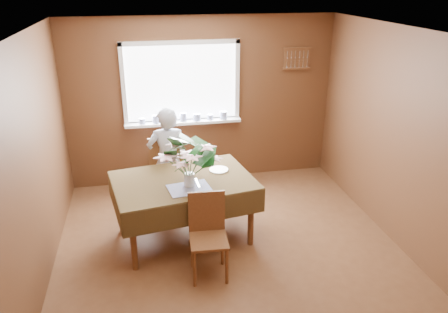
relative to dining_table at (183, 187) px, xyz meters
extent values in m
plane|color=brown|center=(0.48, -0.58, -0.69)|extent=(4.50, 4.50, 0.00)
plane|color=white|center=(0.48, -0.58, 1.81)|extent=(4.50, 4.50, 0.00)
plane|color=brown|center=(0.48, 1.67, 0.56)|extent=(4.00, 0.00, 4.00)
plane|color=brown|center=(0.48, -2.83, 0.56)|extent=(4.00, 0.00, 4.00)
plane|color=brown|center=(-1.52, -0.58, 0.56)|extent=(0.00, 4.50, 4.50)
plane|color=brown|center=(2.48, -0.58, 0.56)|extent=(0.00, 4.50, 4.50)
cube|color=white|center=(0.18, 1.66, 0.86)|extent=(1.60, 0.01, 1.10)
cube|color=white|center=(0.18, 1.64, 1.44)|extent=(1.72, 0.06, 0.06)
cube|color=white|center=(0.18, 1.64, 0.28)|extent=(1.72, 0.06, 0.06)
cube|color=white|center=(-0.65, 1.64, 0.86)|extent=(0.06, 0.06, 1.22)
cube|color=white|center=(1.01, 1.64, 0.86)|extent=(0.06, 0.06, 1.22)
cube|color=white|center=(0.18, 1.57, 0.29)|extent=(1.72, 0.20, 0.04)
cylinder|color=white|center=(-0.42, 1.55, 0.35)|extent=(0.09, 0.09, 0.08)
cylinder|color=white|center=(-0.22, 1.55, 0.37)|extent=(0.11, 0.11, 0.12)
cylinder|color=white|center=(-0.02, 1.55, 0.36)|extent=(0.12, 0.12, 0.09)
cylinder|color=white|center=(0.18, 1.55, 0.37)|extent=(0.10, 0.10, 0.13)
cylinder|color=white|center=(0.39, 1.55, 0.36)|extent=(0.11, 0.11, 0.10)
cylinder|color=white|center=(0.59, 1.55, 0.35)|extent=(0.09, 0.09, 0.08)
cylinder|color=white|center=(0.79, 1.55, 0.37)|extent=(0.11, 0.11, 0.12)
cube|color=brown|center=(1.93, 1.65, 1.16)|extent=(0.40, 0.03, 0.30)
cube|color=brown|center=(1.93, 1.63, 1.31)|extent=(0.44, 0.04, 0.03)
cube|color=brown|center=(1.93, 1.63, 1.01)|extent=(0.44, 0.04, 0.03)
cylinder|color=brown|center=(-0.61, -0.54, -0.32)|extent=(0.07, 0.07, 0.73)
cylinder|color=brown|center=(0.75, -0.31, -0.32)|extent=(0.07, 0.07, 0.73)
cylinder|color=brown|center=(-0.75, 0.32, -0.32)|extent=(0.07, 0.07, 0.73)
cylinder|color=brown|center=(0.61, 0.54, -0.32)|extent=(0.07, 0.07, 0.73)
cube|color=brown|center=(0.00, 0.00, 0.06)|extent=(1.69, 1.27, 0.04)
cube|color=#372914|center=(0.00, 0.00, 0.09)|extent=(1.76, 1.34, 0.01)
cube|color=#372914|center=(0.09, -0.54, -0.06)|extent=(1.59, 0.27, 0.29)
cube|color=#372914|center=(-0.09, 0.54, -0.06)|extent=(1.59, 0.27, 0.29)
cube|color=#372914|center=(-0.79, -0.13, -0.06)|extent=(0.19, 1.08, 0.29)
cube|color=#372914|center=(0.79, 0.13, -0.06)|extent=(0.19, 1.08, 0.29)
cube|color=#4B83D4|center=(0.04, -0.25, 0.10)|extent=(0.51, 0.41, 0.01)
cylinder|color=brown|center=(0.06, 1.14, -0.45)|extent=(0.04, 0.04, 0.48)
cylinder|color=brown|center=(-0.33, 1.15, -0.45)|extent=(0.04, 0.04, 0.48)
cylinder|color=brown|center=(0.05, 0.76, -0.45)|extent=(0.04, 0.04, 0.48)
cylinder|color=brown|center=(-0.34, 0.77, -0.45)|extent=(0.04, 0.04, 0.48)
cube|color=brown|center=(-0.14, 0.95, -0.19)|extent=(0.46, 0.46, 0.03)
cube|color=brown|center=(-0.15, 0.75, 0.09)|extent=(0.45, 0.04, 0.54)
cylinder|color=brown|center=(-0.01, -0.95, -0.48)|extent=(0.04, 0.04, 0.42)
cylinder|color=brown|center=(0.33, -0.97, -0.48)|extent=(0.04, 0.04, 0.42)
cylinder|color=brown|center=(0.01, -0.62, -0.48)|extent=(0.04, 0.04, 0.42)
cylinder|color=brown|center=(0.35, -0.64, -0.48)|extent=(0.04, 0.04, 0.42)
cube|color=brown|center=(0.17, -0.80, -0.25)|extent=(0.41, 0.41, 0.03)
cube|color=brown|center=(0.18, -0.61, -0.01)|extent=(0.39, 0.05, 0.47)
imported|color=white|center=(-0.12, 0.73, 0.04)|extent=(0.54, 0.36, 1.46)
cylinder|color=white|center=(0.05, -0.18, 0.17)|extent=(0.12, 0.12, 0.15)
cylinder|color=#33662D|center=(0.05, -0.18, 0.29)|extent=(0.07, 0.07, 0.11)
cylinder|color=white|center=(0.46, 0.18, 0.10)|extent=(0.26, 0.26, 0.01)
cube|color=silver|center=(0.15, -0.14, 0.10)|extent=(0.03, 0.24, 0.00)
camera|label=1|loc=(-0.43, -4.64, 2.31)|focal=35.00mm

